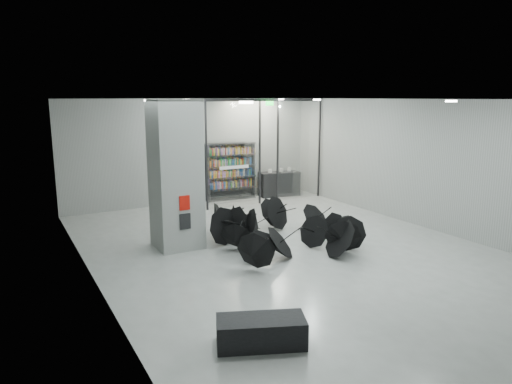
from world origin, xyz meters
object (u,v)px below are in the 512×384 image
umbrella_cluster (274,233)px  shop_counter (279,184)px  column (176,175)px  bookshelf (230,171)px  bench (261,332)px

umbrella_cluster → shop_counter: bearing=57.0°
column → bookshelf: bearing=50.2°
bench → column: bearing=106.7°
column → shop_counter: 7.60m
shop_counter → column: bearing=-136.1°
shop_counter → umbrella_cluster: size_ratio=0.35×
bookshelf → shop_counter: (2.08, -0.37, -0.63)m
column → umbrella_cluster: (2.45, -1.12, -1.69)m
bookshelf → shop_counter: bearing=-4.6°
shop_counter → umbrella_cluster: 6.57m
bookshelf → column: bearing=-124.3°
column → bench: column is taller
bookshelf → umbrella_cluster: size_ratio=0.48×
column → bookshelf: (3.95, 4.75, -0.86)m
column → bench: size_ratio=2.72×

